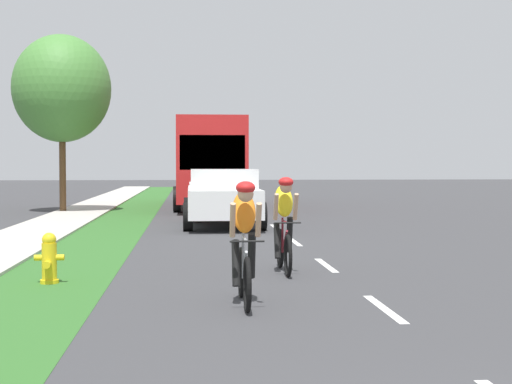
{
  "coord_description": "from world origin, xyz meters",
  "views": [
    {
      "loc": [
        -2.39,
        -3.08,
        1.8
      ],
      "look_at": [
        -0.37,
        19.86,
        0.93
      ],
      "focal_mm": 52.93,
      "sensor_mm": 36.0,
      "label": 1
    }
  ],
  "objects_px": {
    "cyclist_trailing": "(284,223)",
    "suv_silver": "(204,175)",
    "fire_hydrant_yellow": "(49,259)",
    "sedan_black": "(207,180)",
    "pickup_white": "(223,197)",
    "cyclist_lead": "(244,241)",
    "street_tree_near": "(62,89)",
    "bus_red": "(208,159)"
  },
  "relations": [
    {
      "from": "cyclist_lead",
      "to": "sedan_black",
      "type": "distance_m",
      "value": 39.16
    },
    {
      "from": "cyclist_lead",
      "to": "sedan_black",
      "type": "xyz_separation_m",
      "value": [
        0.45,
        39.15,
        -0.04
      ]
    },
    {
      "from": "cyclist_trailing",
      "to": "sedan_black",
      "type": "xyz_separation_m",
      "value": [
        -0.41,
        36.37,
        -0.04
      ]
    },
    {
      "from": "cyclist_trailing",
      "to": "suv_silver",
      "type": "distance_m",
      "value": 44.69
    },
    {
      "from": "sedan_black",
      "to": "fire_hydrant_yellow",
      "type": "bearing_deg",
      "value": -94.97
    },
    {
      "from": "fire_hydrant_yellow",
      "to": "suv_silver",
      "type": "relative_size",
      "value": 0.16
    },
    {
      "from": "suv_silver",
      "to": "pickup_white",
      "type": "bearing_deg",
      "value": -90.26
    },
    {
      "from": "bus_red",
      "to": "suv_silver",
      "type": "relative_size",
      "value": 2.47
    },
    {
      "from": "cyclist_lead",
      "to": "cyclist_trailing",
      "type": "xyz_separation_m",
      "value": [
        0.86,
        2.78,
        0.0
      ]
    },
    {
      "from": "pickup_white",
      "to": "bus_red",
      "type": "relative_size",
      "value": 0.44
    },
    {
      "from": "cyclist_lead",
      "to": "street_tree_near",
      "type": "xyz_separation_m",
      "value": [
        -5.36,
        18.84,
        3.73
      ]
    },
    {
      "from": "fire_hydrant_yellow",
      "to": "sedan_black",
      "type": "height_order",
      "value": "sedan_black"
    },
    {
      "from": "suv_silver",
      "to": "street_tree_near",
      "type": "height_order",
      "value": "street_tree_near"
    },
    {
      "from": "fire_hydrant_yellow",
      "to": "suv_silver",
      "type": "xyz_separation_m",
      "value": [
        3.19,
        45.49,
        0.58
      ]
    },
    {
      "from": "bus_red",
      "to": "pickup_white",
      "type": "bearing_deg",
      "value": -89.15
    },
    {
      "from": "cyclist_lead",
      "to": "pickup_white",
      "type": "xyz_separation_m",
      "value": [
        0.25,
        12.02,
        0.02
      ]
    },
    {
      "from": "fire_hydrant_yellow",
      "to": "street_tree_near",
      "type": "height_order",
      "value": "street_tree_near"
    },
    {
      "from": "street_tree_near",
      "to": "fire_hydrant_yellow",
      "type": "bearing_deg",
      "value": -81.32
    },
    {
      "from": "suv_silver",
      "to": "street_tree_near",
      "type": "relative_size",
      "value": 0.72
    },
    {
      "from": "street_tree_near",
      "to": "bus_red",
      "type": "bearing_deg",
      "value": 31.73
    },
    {
      "from": "pickup_white",
      "to": "sedan_black",
      "type": "height_order",
      "value": "pickup_white"
    },
    {
      "from": "pickup_white",
      "to": "suv_silver",
      "type": "height_order",
      "value": "suv_silver"
    },
    {
      "from": "cyclist_trailing",
      "to": "street_tree_near",
      "type": "height_order",
      "value": "street_tree_near"
    },
    {
      "from": "pickup_white",
      "to": "sedan_black",
      "type": "bearing_deg",
      "value": 89.57
    },
    {
      "from": "fire_hydrant_yellow",
      "to": "suv_silver",
      "type": "height_order",
      "value": "suv_silver"
    },
    {
      "from": "bus_red",
      "to": "suv_silver",
      "type": "height_order",
      "value": "bus_red"
    },
    {
      "from": "street_tree_near",
      "to": "pickup_white",
      "type": "bearing_deg",
      "value": -50.58
    },
    {
      "from": "bus_red",
      "to": "suv_silver",
      "type": "distance_m",
      "value": 25.27
    },
    {
      "from": "cyclist_trailing",
      "to": "suv_silver",
      "type": "height_order",
      "value": "suv_silver"
    },
    {
      "from": "suv_silver",
      "to": "cyclist_trailing",
      "type": "bearing_deg",
      "value": -89.42
    },
    {
      "from": "fire_hydrant_yellow",
      "to": "sedan_black",
      "type": "relative_size",
      "value": 0.18
    },
    {
      "from": "cyclist_trailing",
      "to": "cyclist_lead",
      "type": "bearing_deg",
      "value": -107.14
    },
    {
      "from": "bus_red",
      "to": "sedan_black",
      "type": "distance_m",
      "value": 16.99
    },
    {
      "from": "cyclist_trailing",
      "to": "bus_red",
      "type": "relative_size",
      "value": 0.15
    },
    {
      "from": "cyclist_trailing",
      "to": "bus_red",
      "type": "xyz_separation_m",
      "value": [
        -0.76,
        19.43,
        1.17
      ]
    },
    {
      "from": "cyclist_lead",
      "to": "cyclist_trailing",
      "type": "bearing_deg",
      "value": 72.86
    },
    {
      "from": "cyclist_trailing",
      "to": "sedan_black",
      "type": "height_order",
      "value": "cyclist_trailing"
    },
    {
      "from": "bus_red",
      "to": "street_tree_near",
      "type": "distance_m",
      "value": 6.91
    },
    {
      "from": "suv_silver",
      "to": "sedan_black",
      "type": "bearing_deg",
      "value": -89.7
    },
    {
      "from": "bus_red",
      "to": "sedan_black",
      "type": "bearing_deg",
      "value": 88.81
    },
    {
      "from": "cyclist_lead",
      "to": "suv_silver",
      "type": "distance_m",
      "value": 47.46
    },
    {
      "from": "cyclist_lead",
      "to": "bus_red",
      "type": "distance_m",
      "value": 22.24
    }
  ]
}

